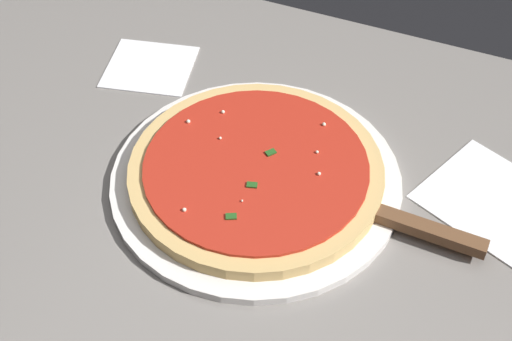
# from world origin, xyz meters

# --- Properties ---
(restaurant_table) EXTENTS (1.02, 0.74, 0.72)m
(restaurant_table) POSITION_xyz_m (0.00, 0.00, 0.58)
(restaurant_table) COLOR black
(restaurant_table) RESTS_ON ground_plane
(serving_plate) EXTENTS (0.34, 0.34, 0.01)m
(serving_plate) POSITION_xyz_m (-0.01, -0.02, 0.73)
(serving_plate) COLOR white
(serving_plate) RESTS_ON restaurant_table
(pizza) EXTENTS (0.30, 0.30, 0.02)m
(pizza) POSITION_xyz_m (-0.01, -0.02, 0.74)
(pizza) COLOR #DBB26B
(pizza) RESTS_ON serving_plate
(pizza_server) EXTENTS (0.22, 0.07, 0.01)m
(pizza_server) POSITION_xyz_m (-0.17, -0.01, 0.74)
(pizza_server) COLOR silver
(pizza_server) RESTS_ON serving_plate
(napkin_folded_right) EXTENTS (0.18, 0.18, 0.00)m
(napkin_folded_right) POSITION_xyz_m (-0.27, -0.10, 0.72)
(napkin_folded_right) COLOR white
(napkin_folded_right) RESTS_ON restaurant_table
(napkin_loose_left) EXTENTS (0.14, 0.13, 0.00)m
(napkin_loose_left) POSITION_xyz_m (0.21, -0.16, 0.72)
(napkin_loose_left) COLOR white
(napkin_loose_left) RESTS_ON restaurant_table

